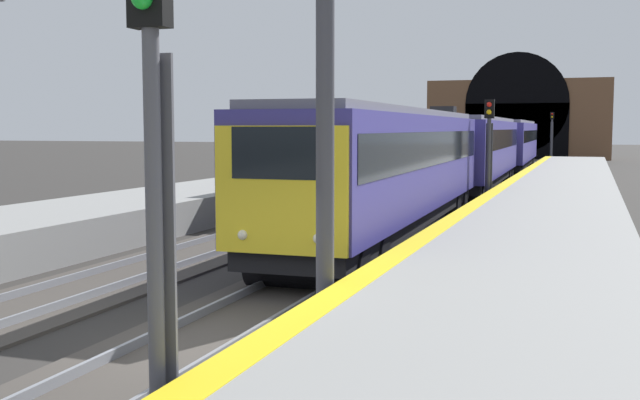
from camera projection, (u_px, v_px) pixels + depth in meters
ground_plane at (193, 348)px, 11.88m from camera, size 320.00×320.00×0.00m
platform_right at (485, 341)px, 10.33m from camera, size 112.00×4.63×1.08m
platform_right_edge_strip at (340, 291)px, 10.97m from camera, size 112.00×0.50×0.01m
track_main_line at (193, 346)px, 11.87m from camera, size 160.00×2.90×0.21m
train_main_approaching at (477, 149)px, 40.53m from camera, size 55.91×3.19×3.98m
train_adjacent_platform at (442, 144)px, 54.09m from camera, size 56.78×2.83×4.95m
railway_signal_near at (153, 146)px, 7.16m from camera, size 0.39×0.38×5.39m
railway_signal_mid at (489, 146)px, 30.55m from camera, size 0.39×0.38×4.55m
railway_signal_far at (552, 133)px, 78.08m from camera, size 0.39×0.38×5.06m
overhead_signal_gantry at (93, 2)px, 12.65m from camera, size 0.70×8.44×7.33m
tunnel_portal at (517, 119)px, 84.54m from camera, size 2.56×19.81×11.68m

